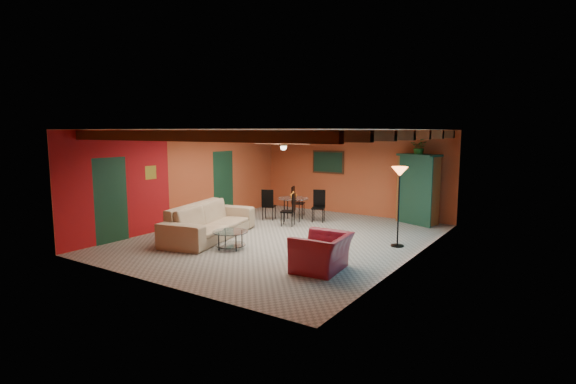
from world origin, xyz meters
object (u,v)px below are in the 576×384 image
Objects in this scene: sofa at (210,221)px; floor_lamp at (399,207)px; vase at (293,186)px; coffee_table at (231,240)px; dining_table at (293,205)px; armoire at (418,190)px; armchair at (322,252)px; potted_plant at (420,147)px.

sofa is 4.62m from floor_lamp.
sofa is 1.57× the size of floor_lamp.
vase is at bearing 161.90° from floor_lamp.
floor_lamp is (3.11, 2.30, 0.73)m from coffee_table.
armoire is at bearing 27.82° from dining_table.
coffee_table is 0.43× the size of floor_lamp.
potted_plant is (0.14, 5.44, 1.86)m from armchair.
armoire reaches higher than sofa.
floor_lamp is 3.85m from vase.
armchair is 5.29× the size of vase.
coffee_table is 6.16m from potted_plant.
dining_table is at bearing 0.00° from vase.
vase reaches higher than coffee_table.
potted_plant is (-0.45, 2.88, 1.28)m from floor_lamp.
potted_plant reaches higher than armchair.
dining_table is (-0.55, 3.50, 0.27)m from coffee_table.
floor_lamp is (4.24, 1.78, 0.51)m from sofa.
sofa is at bearing 155.11° from coffee_table.
coffee_table is 3.94m from floor_lamp.
armchair is at bearing -69.71° from armoire.
armchair is at bearing -5.66° from coffee_table.
armoire is (3.20, 1.69, 0.50)m from dining_table.
armoire is 3.62m from vase.
coffee_table is 3.91× the size of vase.
armchair is 2.11× the size of potted_plant.
armoire reaches higher than dining_table.
armoire is at bearing 172.90° from armchair.
dining_table is at bearing -130.40° from armoire.
dining_table reaches higher than sofa.
sofa is 2.68× the size of armchair.
sofa is at bearing -157.24° from floor_lamp.
vase is (-0.55, 3.50, 0.84)m from coffee_table.
armoire is at bearing 0.00° from potted_plant.
sofa is at bearing -101.12° from vase.
armoire is at bearing -52.28° from sofa.
potted_plant is at bearing 172.90° from armchair.
potted_plant is (3.79, 4.66, 1.79)m from sofa.
armoire reaches higher than coffee_table.
potted_plant reaches higher than armoire.
floor_lamp reaches higher than vase.
floor_lamp is (0.45, -2.88, -0.04)m from armoire.
armchair is 2.68m from floor_lamp.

